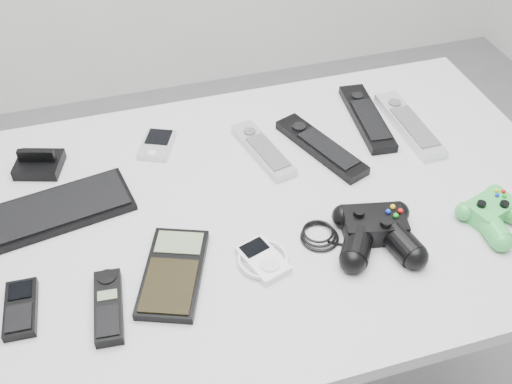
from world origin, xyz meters
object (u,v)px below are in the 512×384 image
object	(u,v)px
mp3_player	(263,259)
remote_silver_b	(409,124)
pda	(157,144)
remote_silver_a	(263,149)
controller_green	(496,212)
cordless_handset	(108,306)
calculator	(173,272)
pda_keyboard	(55,210)
remote_black_a	(321,146)
remote_black_b	(367,117)
controller_black	(376,230)
desk	(269,228)
mobile_phone	(21,308)

from	to	relation	value
mp3_player	remote_silver_b	bearing A→B (deg)	15.10
pda	remote_silver_a	bearing A→B (deg)	2.07
pda	controller_green	bearing A→B (deg)	-11.02
remote_silver_a	cordless_handset	distance (m)	0.47
calculator	remote_silver_b	bearing A→B (deg)	45.52
pda_keyboard	pda	distance (m)	0.26
remote_black_a	mp3_player	xyz separation A→B (m)	(-0.21, -0.26, -0.00)
pda	remote_black_b	distance (m)	0.47
remote_silver_a	remote_black_b	bearing A→B (deg)	-3.34
mp3_player	controller_black	xyz separation A→B (m)	(0.21, -0.01, 0.02)
calculator	mp3_player	xyz separation A→B (m)	(0.15, -0.01, -0.00)
desk	controller_green	size ratio (longest dim) A/B	8.77
controller_black	controller_green	bearing A→B (deg)	7.43
pda	remote_black_b	world-z (taller)	remote_black_b
remote_black_a	calculator	bearing A→B (deg)	-167.14
pda	controller_black	world-z (taller)	controller_black
calculator	mp3_player	world-z (taller)	calculator
remote_black_a	remote_black_b	world-z (taller)	same
pda_keyboard	remote_silver_b	world-z (taller)	remote_silver_b
cordless_handset	calculator	size ratio (longest dim) A/B	0.73
remote_silver_b	mp3_player	bearing A→B (deg)	-147.86
cordless_handset	controller_black	bearing A→B (deg)	7.32
calculator	controller_green	world-z (taller)	controller_green
pda_keyboard	mp3_player	size ratio (longest dim) A/B	3.02
mobile_phone	remote_silver_a	bearing A→B (deg)	32.09
mobile_phone	controller_green	size ratio (longest dim) A/B	0.81
pda_keyboard	controller_black	world-z (taller)	controller_black
remote_black_b	mobile_phone	bearing A→B (deg)	-151.68
mobile_phone	mp3_player	world-z (taller)	mobile_phone
remote_black_a	mobile_phone	xyz separation A→B (m)	(-0.61, -0.25, -0.00)
remote_black_a	cordless_handset	world-z (taller)	remote_black_a
remote_silver_a	remote_black_b	size ratio (longest dim) A/B	0.81
remote_black_b	cordless_handset	size ratio (longest dim) A/B	1.71
mp3_player	controller_green	size ratio (longest dim) A/B	0.69
cordless_handset	pda	bearing A→B (deg)	74.97
pda	remote_silver_b	xyz separation A→B (m)	(0.54, -0.09, 0.00)
remote_black_a	mobile_phone	world-z (taller)	remote_black_a
desk	controller_black	size ratio (longest dim) A/B	4.55
calculator	controller_black	world-z (taller)	controller_black
remote_black_a	cordless_handset	bearing A→B (deg)	-170.26
pda	pda_keyboard	bearing A→B (deg)	-122.70
remote_silver_b	controller_green	size ratio (longest dim) A/B	1.73
pda	calculator	distance (m)	0.35
mp3_player	remote_black_b	bearing A→B (deg)	25.49
cordless_handset	remote_silver_b	bearing A→B (deg)	28.80
mobile_phone	controller_black	bearing A→B (deg)	1.26
remote_silver_a	remote_silver_b	xyz separation A→B (m)	(0.33, -0.01, 0.00)
desk	remote_black_b	distance (m)	0.35
mp3_player	cordless_handset	bearing A→B (deg)	167.45
pda	mobile_phone	distance (m)	0.45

